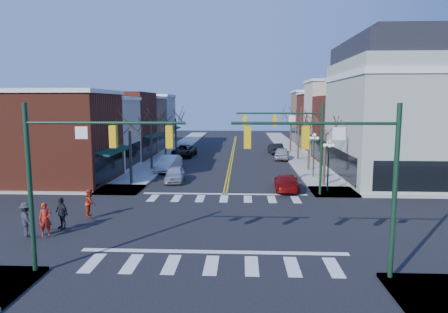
# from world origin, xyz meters

# --- Properties ---
(ground) EXTENTS (160.00, 160.00, 0.00)m
(ground) POSITION_xyz_m (0.00, 0.00, 0.00)
(ground) COLOR black
(ground) RESTS_ON ground
(sidewalk_left) EXTENTS (3.50, 70.00, 0.15)m
(sidewalk_left) POSITION_xyz_m (-8.75, 20.00, 0.07)
(sidewalk_left) COLOR #9E9B93
(sidewalk_left) RESTS_ON ground
(sidewalk_right) EXTENTS (3.50, 70.00, 0.15)m
(sidewalk_right) POSITION_xyz_m (8.75, 20.00, 0.07)
(sidewalk_right) COLOR #9E9B93
(sidewalk_right) RESTS_ON ground
(bldg_left_brick_a) EXTENTS (10.00, 8.50, 8.00)m
(bldg_left_brick_a) POSITION_xyz_m (-15.50, 11.75, 4.00)
(bldg_left_brick_a) COLOR maroon
(bldg_left_brick_a) RESTS_ON ground
(bldg_left_stucco_a) EXTENTS (10.00, 7.00, 7.50)m
(bldg_left_stucco_a) POSITION_xyz_m (-15.50, 19.50, 3.75)
(bldg_left_stucco_a) COLOR #C0B59E
(bldg_left_stucco_a) RESTS_ON ground
(bldg_left_brick_b) EXTENTS (10.00, 9.00, 8.50)m
(bldg_left_brick_b) POSITION_xyz_m (-15.50, 27.50, 4.25)
(bldg_left_brick_b) COLOR maroon
(bldg_left_brick_b) RESTS_ON ground
(bldg_left_tan) EXTENTS (10.00, 7.50, 7.80)m
(bldg_left_tan) POSITION_xyz_m (-15.50, 35.75, 3.90)
(bldg_left_tan) COLOR #A17F58
(bldg_left_tan) RESTS_ON ground
(bldg_left_stucco_b) EXTENTS (10.00, 8.00, 8.20)m
(bldg_left_stucco_b) POSITION_xyz_m (-15.50, 43.50, 4.10)
(bldg_left_stucco_b) COLOR #C0B59E
(bldg_left_stucco_b) RESTS_ON ground
(bldg_right_brick_a) EXTENTS (10.00, 8.50, 8.00)m
(bldg_right_brick_a) POSITION_xyz_m (15.50, 25.75, 4.00)
(bldg_right_brick_a) COLOR maroon
(bldg_right_brick_a) RESTS_ON ground
(bldg_right_stucco) EXTENTS (10.00, 7.00, 10.00)m
(bldg_right_stucco) POSITION_xyz_m (15.50, 33.50, 5.00)
(bldg_right_stucco) COLOR #C0B59E
(bldg_right_stucco) RESTS_ON ground
(bldg_right_brick_b) EXTENTS (10.00, 8.00, 8.50)m
(bldg_right_brick_b) POSITION_xyz_m (15.50, 41.00, 4.25)
(bldg_right_brick_b) COLOR maroon
(bldg_right_brick_b) RESTS_ON ground
(bldg_right_tan) EXTENTS (10.00, 8.00, 9.00)m
(bldg_right_tan) POSITION_xyz_m (15.50, 49.00, 4.50)
(bldg_right_tan) COLOR #A17F58
(bldg_right_tan) RESTS_ON ground
(victorian_corner) EXTENTS (12.25, 14.25, 13.30)m
(victorian_corner) POSITION_xyz_m (16.50, 14.50, 6.66)
(victorian_corner) COLOR #9FAB94
(victorian_corner) RESTS_ON ground
(traffic_mast_near_left) EXTENTS (6.60, 0.28, 7.20)m
(traffic_mast_near_left) POSITION_xyz_m (-5.55, -7.40, 4.71)
(traffic_mast_near_left) COLOR #14331E
(traffic_mast_near_left) RESTS_ON ground
(traffic_mast_near_right) EXTENTS (6.60, 0.28, 7.20)m
(traffic_mast_near_right) POSITION_xyz_m (5.55, -7.40, 4.71)
(traffic_mast_near_right) COLOR #14331E
(traffic_mast_near_right) RESTS_ON ground
(traffic_mast_far_right) EXTENTS (6.60, 0.28, 7.20)m
(traffic_mast_far_right) POSITION_xyz_m (5.55, 7.40, 4.71)
(traffic_mast_far_right) COLOR #14331E
(traffic_mast_far_right) RESTS_ON ground
(lamppost_corner) EXTENTS (0.36, 0.36, 4.33)m
(lamppost_corner) POSITION_xyz_m (8.20, 8.50, 2.96)
(lamppost_corner) COLOR #14331E
(lamppost_corner) RESTS_ON ground
(lamppost_midblock) EXTENTS (0.36, 0.36, 4.33)m
(lamppost_midblock) POSITION_xyz_m (8.20, 15.00, 2.96)
(lamppost_midblock) COLOR #14331E
(lamppost_midblock) RESTS_ON ground
(tree_left_a) EXTENTS (0.24, 0.24, 4.76)m
(tree_left_a) POSITION_xyz_m (-8.40, 11.00, 2.38)
(tree_left_a) COLOR #382B21
(tree_left_a) RESTS_ON ground
(tree_left_b) EXTENTS (0.24, 0.24, 5.04)m
(tree_left_b) POSITION_xyz_m (-8.40, 19.00, 2.52)
(tree_left_b) COLOR #382B21
(tree_left_b) RESTS_ON ground
(tree_left_c) EXTENTS (0.24, 0.24, 4.55)m
(tree_left_c) POSITION_xyz_m (-8.40, 27.00, 2.27)
(tree_left_c) COLOR #382B21
(tree_left_c) RESTS_ON ground
(tree_left_d) EXTENTS (0.24, 0.24, 4.90)m
(tree_left_d) POSITION_xyz_m (-8.40, 35.00, 2.45)
(tree_left_d) COLOR #382B21
(tree_left_d) RESTS_ON ground
(tree_right_a) EXTENTS (0.24, 0.24, 4.62)m
(tree_right_a) POSITION_xyz_m (8.40, 11.00, 2.31)
(tree_right_a) COLOR #382B21
(tree_right_a) RESTS_ON ground
(tree_right_b) EXTENTS (0.24, 0.24, 5.18)m
(tree_right_b) POSITION_xyz_m (8.40, 19.00, 2.59)
(tree_right_b) COLOR #382B21
(tree_right_b) RESTS_ON ground
(tree_right_c) EXTENTS (0.24, 0.24, 4.83)m
(tree_right_c) POSITION_xyz_m (8.40, 27.00, 2.42)
(tree_right_c) COLOR #382B21
(tree_right_c) RESTS_ON ground
(tree_right_d) EXTENTS (0.24, 0.24, 4.97)m
(tree_right_d) POSITION_xyz_m (8.40, 35.00, 2.48)
(tree_right_d) COLOR #382B21
(tree_right_d) RESTS_ON ground
(car_left_near) EXTENTS (2.00, 4.30, 1.43)m
(car_left_near) POSITION_xyz_m (-4.80, 12.55, 0.71)
(car_left_near) COLOR silver
(car_left_near) RESTS_ON ground
(car_left_mid) EXTENTS (2.23, 5.21, 1.67)m
(car_left_mid) POSITION_xyz_m (-6.40, 18.06, 0.83)
(car_left_mid) COLOR silver
(car_left_mid) RESTS_ON ground
(car_left_far) EXTENTS (3.01, 5.83, 1.57)m
(car_left_far) POSITION_xyz_m (-6.40, 29.61, 0.79)
(car_left_far) COLOR black
(car_left_far) RESTS_ON ground
(car_right_near) EXTENTS (2.14, 4.82, 1.37)m
(car_right_near) POSITION_xyz_m (5.03, 9.37, 0.69)
(car_right_near) COLOR maroon
(car_right_near) RESTS_ON ground
(car_right_mid) EXTENTS (2.37, 4.79, 1.57)m
(car_right_mid) POSITION_xyz_m (6.40, 27.41, 0.78)
(car_right_mid) COLOR silver
(car_right_mid) RESTS_ON ground
(car_right_far) EXTENTS (2.05, 4.76, 1.52)m
(car_right_far) POSITION_xyz_m (6.09, 33.14, 0.76)
(car_right_far) COLOR black
(car_right_far) RESTS_ON ground
(pedestrian_red_a) EXTENTS (0.78, 0.70, 1.78)m
(pedestrian_red_a) POSITION_xyz_m (-9.11, -3.01, 1.04)
(pedestrian_red_a) COLOR #AE1D12
(pedestrian_red_a) RESTS_ON sidewalk_left
(pedestrian_red_b) EXTENTS (0.79, 0.94, 1.73)m
(pedestrian_red_b) POSITION_xyz_m (-8.09, 0.66, 1.02)
(pedestrian_red_b) COLOR #A92C12
(pedestrian_red_b) RESTS_ON sidewalk_left
(pedestrian_dark_a) EXTENTS (1.12, 0.94, 1.80)m
(pedestrian_dark_a) POSITION_xyz_m (-8.77, -1.83, 1.05)
(pedestrian_dark_a) COLOR black
(pedestrian_dark_a) RESTS_ON sidewalk_left
(pedestrian_dark_b) EXTENTS (1.38, 1.34, 1.89)m
(pedestrian_dark_b) POSITION_xyz_m (-9.98, -3.26, 1.09)
(pedestrian_dark_b) COLOR #22232A
(pedestrian_dark_b) RESTS_ON sidewalk_left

